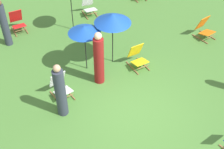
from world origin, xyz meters
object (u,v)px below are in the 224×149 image
Objects in this scene: deckchair_8 at (60,86)px; umbrella_2 at (113,18)px; deckchair_6 at (18,22)px; person_1 at (60,92)px; deckchair_0 at (138,57)px; person_0 at (4,24)px; person_3 at (99,59)px; deckchair_11 at (204,29)px; umbrella_0 at (84,30)px; deckchair_4 at (89,6)px.

umbrella_2 reaches higher than deckchair_8.
person_1 is (-0.40, -4.84, 0.47)m from deckchair_6.
deckchair_6 is 4.36m from umbrella_2.
deckchair_0 is 1.00× the size of deckchair_6.
person_0 reaches higher than person_1.
umbrella_2 is 1.01× the size of person_3.
person_0 is at bearing 146.38° from deckchair_11.
person_1 reaches higher than deckchair_0.
deckchair_6 is at bearing -36.41° from person_0.
deckchair_11 is at bearing -8.96° from umbrella_0.
umbrella_0 reaches higher than deckchair_4.
deckchair_4 is 1.00× the size of deckchair_8.
deckchair_4 is 4.74m from deckchair_11.
person_3 reaches higher than deckchair_4.
umbrella_0 is 3.34m from person_0.
deckchair_6 is 0.47× the size of person_1.
person_3 is at bearing 175.42° from deckchair_11.
deckchair_4 is 0.45× the size of umbrella_2.
deckchair_0 is 0.47× the size of person_1.
umbrella_0 reaches higher than deckchair_6.
person_3 is at bearing -105.15° from deckchair_4.
deckchair_0 is 1.00× the size of deckchair_11.
deckchair_11 is 4.62m from person_3.
deckchair_4 is 3.62m from person_0.
deckchair_8 is (-3.08, -3.77, 0.00)m from deckchair_4.
deckchair_8 and deckchair_11 have the same top height.
umbrella_2 is at bearing 9.97° from deckchair_8.
umbrella_2 is (2.06, -3.60, 1.33)m from deckchair_6.
deckchair_11 is 0.46× the size of person_0.
deckchair_4 is at bearing 59.42° from umbrella_0.
deckchair_8 is 0.47× the size of person_1.
person_0 reaches higher than deckchair_4.
deckchair_4 is 3.76m from umbrella_0.
person_1 is 1.69m from person_3.
deckchair_6 is at bearing -177.91° from deckchair_4.
deckchair_8 is at bearing -179.05° from deckchair_0.
person_1 is at bearing -117.32° from deckchair_4.
deckchair_11 is (2.82, -3.80, 0.00)m from deckchair_4.
deckchair_0 is at bearing -54.37° from deckchair_6.
deckchair_0 is 1.59m from umbrella_2.
umbrella_0 is at bearing 24.53° from deckchair_8.
deckchair_8 is at bearing -165.71° from umbrella_2.
person_0 is (-3.27, 3.55, 0.49)m from deckchair_0.
deckchair_11 is 6.22m from person_1.
deckchair_0 is 1.55m from person_3.
umbrella_2 is at bearing 165.90° from deckchair_11.
umbrella_2 is at bearing 133.93° from deckchair_0.
person_0 reaches higher than deckchair_0.
person_0 is (-3.57, -0.31, 0.49)m from deckchair_4.
umbrella_2 is at bearing -8.26° from umbrella_0.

